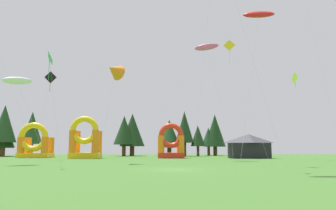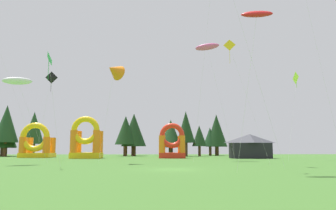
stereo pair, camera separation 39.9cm
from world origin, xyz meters
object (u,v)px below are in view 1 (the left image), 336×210
(inflatable_blue_arch, at_px, (35,145))
(festival_tent, at_px, (249,146))
(kite_pink_parafoil, at_px, (207,47))
(inflatable_orange_dome, at_px, (171,145))
(kite_red_parafoil, at_px, (259,15))
(kite_yellow_diamond, at_px, (230,47))
(kite_black_diamond, at_px, (50,78))
(kite_lime_diamond, at_px, (296,79))
(inflatable_yellow_castle, at_px, (85,142))
(kite_orange_delta, at_px, (114,70))
(kite_green_diamond, at_px, (49,60))
(kite_white_parafoil, at_px, (17,81))

(inflatable_blue_arch, relative_size, festival_tent, 0.99)
(kite_pink_parafoil, distance_m, inflatable_orange_dome, 17.55)
(kite_red_parafoil, height_order, festival_tent, kite_red_parafoil)
(kite_pink_parafoil, distance_m, kite_yellow_diamond, 8.07)
(kite_black_diamond, relative_size, inflatable_blue_arch, 2.07)
(kite_lime_diamond, relative_size, kite_red_parafoil, 1.04)
(inflatable_orange_dome, height_order, festival_tent, inflatable_orange_dome)
(kite_yellow_diamond, distance_m, inflatable_blue_arch, 38.36)
(inflatable_orange_dome, bearing_deg, inflatable_yellow_castle, -176.26)
(kite_black_diamond, bearing_deg, kite_pink_parafoil, -3.88)
(kite_black_diamond, relative_size, kite_pink_parafoil, 0.73)
(kite_pink_parafoil, height_order, kite_yellow_diamond, kite_pink_parafoil)
(inflatable_blue_arch, height_order, inflatable_orange_dome, inflatable_blue_arch)
(kite_orange_delta, bearing_deg, inflatable_blue_arch, 127.00)
(kite_red_parafoil, distance_m, kite_yellow_diamond, 16.81)
(kite_yellow_diamond, bearing_deg, inflatable_blue_arch, 146.78)
(kite_green_diamond, bearing_deg, festival_tent, 43.74)
(kite_orange_delta, distance_m, kite_red_parafoil, 19.49)
(kite_yellow_diamond, bearing_deg, kite_lime_diamond, 33.67)
(inflatable_orange_dome, bearing_deg, kite_green_diamond, -116.05)
(kite_yellow_diamond, bearing_deg, inflatable_orange_dome, 112.09)
(kite_white_parafoil, distance_m, kite_yellow_diamond, 25.32)
(kite_orange_delta, relative_size, inflatable_yellow_castle, 1.74)
(kite_white_parafoil, relative_size, inflatable_blue_arch, 1.58)
(kite_red_parafoil, bearing_deg, inflatable_blue_arch, 128.31)
(kite_yellow_diamond, height_order, inflatable_yellow_castle, kite_yellow_diamond)
(kite_white_parafoil, height_order, inflatable_orange_dome, kite_white_parafoil)
(kite_lime_diamond, height_order, inflatable_orange_dome, kite_lime_diamond)
(kite_pink_parafoil, bearing_deg, festival_tent, 41.96)
(kite_pink_parafoil, height_order, inflatable_blue_arch, kite_pink_parafoil)
(kite_orange_delta, xyz_separation_m, inflatable_yellow_castle, (-6.53, 16.92, -8.18))
(kite_lime_diamond, height_order, festival_tent, kite_lime_diamond)
(kite_white_parafoil, bearing_deg, kite_red_parafoil, -29.41)
(kite_black_diamond, distance_m, inflatable_blue_arch, 15.61)
(inflatable_blue_arch, xyz_separation_m, festival_tent, (36.76, -5.24, -0.24))
(kite_green_diamond, bearing_deg, kite_yellow_diamond, 26.84)
(kite_green_diamond, distance_m, inflatable_blue_arch, 32.63)
(kite_white_parafoil, bearing_deg, inflatable_orange_dome, 47.89)
(kite_yellow_diamond, relative_size, kite_green_diamond, 1.44)
(kite_yellow_diamond, bearing_deg, kite_orange_delta, -173.36)
(kite_pink_parafoil, bearing_deg, inflatable_orange_dome, 119.55)
(kite_orange_delta, bearing_deg, kite_lime_diamond, 20.10)
(kite_lime_diamond, relative_size, kite_orange_delta, 1.07)
(kite_pink_parafoil, height_order, kite_red_parafoil, kite_pink_parafoil)
(festival_tent, bearing_deg, kite_yellow_diamond, -113.19)
(kite_lime_diamond, distance_m, kite_orange_delta, 27.68)
(kite_pink_parafoil, bearing_deg, kite_red_parafoil, -89.93)
(kite_green_diamond, relative_size, inflatable_yellow_castle, 1.52)
(inflatable_yellow_castle, bearing_deg, inflatable_orange_dome, 3.74)
(kite_lime_diamond, distance_m, kite_white_parafoil, 38.17)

